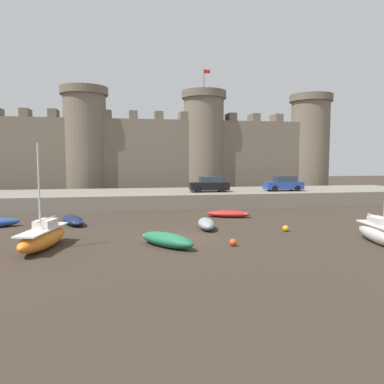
% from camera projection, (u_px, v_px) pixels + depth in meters
% --- Properties ---
extents(ground_plane, '(160.00, 160.00, 0.00)m').
position_uv_depth(ground_plane, '(176.00, 239.00, 22.98)').
color(ground_plane, '#382D23').
extents(quay_road, '(60.00, 10.00, 1.48)m').
position_uv_depth(quay_road, '(153.00, 198.00, 40.21)').
color(quay_road, gray).
rests_on(quay_road, ground).
extents(castle, '(54.16, 6.16, 17.27)m').
position_uv_depth(castle, '(146.00, 149.00, 50.82)').
color(castle, '#706354').
rests_on(castle, ground).
extents(rowboat_near_channel_right, '(2.56, 4.14, 0.65)m').
position_uv_depth(rowboat_near_channel_right, '(73.00, 220.00, 28.16)').
color(rowboat_near_channel_right, '#141E3D').
rests_on(rowboat_near_channel_right, ground).
extents(sailboat_midflat_right, '(1.82, 4.99, 5.77)m').
position_uv_depth(sailboat_midflat_right, '(381.00, 233.00, 21.58)').
color(sailboat_midflat_right, silver).
rests_on(sailboat_midflat_right, ground).
extents(rowboat_foreground_left, '(1.45, 3.22, 0.76)m').
position_uv_depth(rowboat_foreground_left, '(206.00, 224.00, 26.24)').
color(rowboat_foreground_left, gray).
rests_on(rowboat_foreground_left, ground).
extents(rowboat_foreground_right, '(3.34, 3.85, 0.78)m').
position_uv_depth(rowboat_foreground_right, '(167.00, 240.00, 20.92)').
color(rowboat_foreground_right, '#1E6B47').
rests_on(rowboat_foreground_right, ground).
extents(rowboat_midflat_left, '(3.91, 2.49, 0.59)m').
position_uv_depth(rowboat_midflat_left, '(228.00, 214.00, 31.71)').
color(rowboat_midflat_left, red).
rests_on(rowboat_midflat_left, ground).
extents(sailboat_near_channel_left, '(2.44, 5.23, 5.75)m').
position_uv_depth(sailboat_near_channel_left, '(43.00, 237.00, 20.45)').
color(sailboat_near_channel_left, orange).
rests_on(sailboat_near_channel_left, ground).
extents(mooring_buoy_near_shore, '(0.42, 0.42, 0.42)m').
position_uv_depth(mooring_buoy_near_shore, '(233.00, 242.00, 21.10)').
color(mooring_buoy_near_shore, '#E04C1E').
rests_on(mooring_buoy_near_shore, ground).
extents(mooring_buoy_near_channel, '(0.43, 0.43, 0.43)m').
position_uv_depth(mooring_buoy_near_channel, '(286.00, 228.00, 25.36)').
color(mooring_buoy_near_channel, orange).
rests_on(mooring_buoy_near_channel, ground).
extents(car_quay_centre_east, '(4.18, 2.03, 1.62)m').
position_uv_depth(car_quay_centre_east, '(210.00, 185.00, 39.45)').
color(car_quay_centre_east, black).
rests_on(car_quay_centre_east, quay_road).
extents(car_quay_west, '(4.18, 2.03, 1.62)m').
position_uv_depth(car_quay_west, '(284.00, 184.00, 40.73)').
color(car_quay_west, '#263F99').
rests_on(car_quay_west, quay_road).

